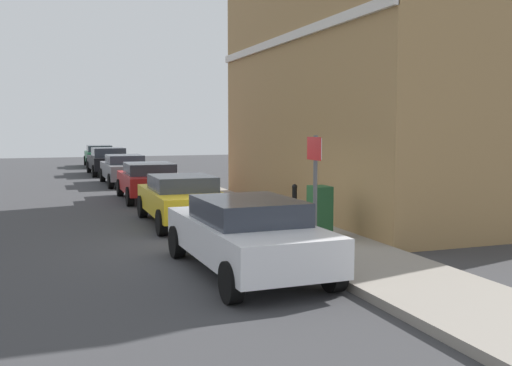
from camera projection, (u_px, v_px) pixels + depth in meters
The scene contains 12 objects.
ground at pixel (217, 246), 13.04m from camera, with size 80.00×80.00×0.00m, color #38383A.
sidewalk at pixel (228, 205), 19.36m from camera, with size 2.22×30.00×0.15m, color gray.
corner_building at pixel (387, 60), 18.34m from camera, with size 6.82×11.57×9.34m.
car_white at pixel (247, 233), 10.59m from camera, with size 2.05×4.48×1.35m.
car_yellow at pixel (182, 198), 15.91m from camera, with size 1.92×4.15×1.31m.
car_red at pixel (149, 180), 21.11m from camera, with size 1.98×4.07×1.32m.
car_grey at pixel (125, 169), 26.69m from camera, with size 1.87×4.46×1.34m.
car_black at pixel (108, 161), 32.16m from camera, with size 2.02×4.38×1.46m.
car_green at pixel (99, 155), 38.50m from camera, with size 1.88×4.22×1.38m.
utility_cabinet at pixel (320, 214), 13.23m from camera, with size 0.46×0.61×1.15m.
bollard_near_cabinet at pixel (295, 203), 14.80m from camera, with size 0.14×0.14×1.04m.
street_sign at pixel (315, 177), 11.32m from camera, with size 0.08×0.60×2.30m.
Camera 1 is at (-3.52, -12.39, 2.63)m, focal length 41.73 mm.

